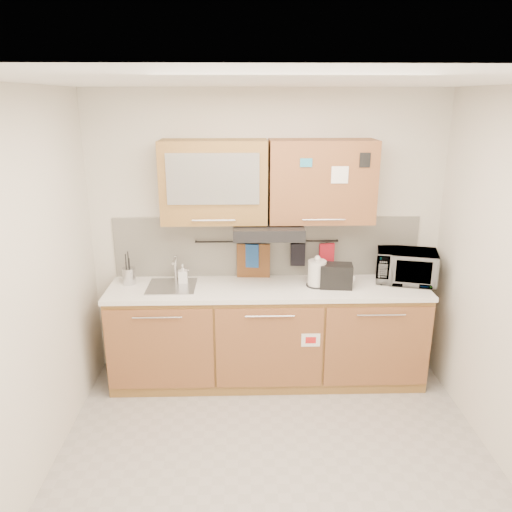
{
  "coord_description": "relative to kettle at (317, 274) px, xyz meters",
  "views": [
    {
      "loc": [
        -0.22,
        -2.93,
        2.51
      ],
      "look_at": [
        -0.11,
        1.05,
        1.25
      ],
      "focal_mm": 35.0,
      "sensor_mm": 36.0,
      "label": 1
    }
  ],
  "objects": [
    {
      "name": "oven_mitt",
      "position": [
        -0.57,
        0.24,
        0.1
      ],
      "size": [
        0.14,
        0.05,
        0.22
      ],
      "primitive_type": "cube",
      "rotation": [
        0.0,
        0.0,
        -0.17
      ],
      "color": "navy",
      "rests_on": "utensil_rail"
    },
    {
      "name": "cutting_board",
      "position": [
        -0.56,
        0.24,
        0.02
      ],
      "size": [
        0.31,
        0.04,
        0.38
      ],
      "primitive_type": "cube",
      "rotation": [
        0.0,
        0.0,
        -0.05
      ],
      "color": "brown",
      "rests_on": "utensil_rail"
    },
    {
      "name": "sink",
      "position": [
        -1.28,
        0.01,
        -0.11
      ],
      "size": [
        0.42,
        0.4,
        0.26
      ],
      "color": "silver",
      "rests_on": "countertop"
    },
    {
      "name": "toaster",
      "position": [
        0.16,
        -0.04,
        -0.0
      ],
      "size": [
        0.3,
        0.2,
        0.21
      ],
      "rotation": [
        0.0,
        0.0,
        -0.11
      ],
      "color": "black",
      "rests_on": "countertop"
    },
    {
      "name": "utensil_rail",
      "position": [
        -0.43,
        0.26,
        0.23
      ],
      "size": [
        1.3,
        0.02,
        0.02
      ],
      "primitive_type": "cylinder",
      "rotation": [
        0.0,
        1.57,
        0.0
      ],
      "color": "black",
      "rests_on": "backsplash"
    },
    {
      "name": "backsplash",
      "position": [
        -0.43,
        0.29,
        0.17
      ],
      "size": [
        2.8,
        0.02,
        0.56
      ],
      "primitive_type": "cube",
      "color": "silver",
      "rests_on": "countertop"
    },
    {
      "name": "range_hood",
      "position": [
        -0.43,
        0.06,
        0.39
      ],
      "size": [
        0.6,
        0.46,
        0.1
      ],
      "primitive_type": "cube",
      "color": "black",
      "rests_on": "upper_cabinets"
    },
    {
      "name": "floor",
      "position": [
        -0.43,
        -1.19,
        -1.03
      ],
      "size": [
        3.2,
        3.2,
        0.0
      ],
      "primitive_type": "plane",
      "color": "#9E9993",
      "rests_on": "ground"
    },
    {
      "name": "upper_cabinets",
      "position": [
        -0.44,
        0.13,
        0.8
      ],
      "size": [
        1.82,
        0.37,
        0.7
      ],
      "color": "#A67B3A",
      "rests_on": "wall_back"
    },
    {
      "name": "soap_bottle",
      "position": [
        -1.19,
        0.1,
        -0.02
      ],
      "size": [
        0.08,
        0.09,
        0.18
      ],
      "primitive_type": "imported",
      "rotation": [
        0.0,
        0.0,
        0.06
      ],
      "color": "#999999",
      "rests_on": "countertop"
    },
    {
      "name": "pot_holder",
      "position": [
        0.12,
        0.24,
        0.12
      ],
      "size": [
        0.14,
        0.05,
        0.17
      ],
      "primitive_type": "cube",
      "rotation": [
        0.0,
        0.0,
        0.18
      ],
      "color": "#B41826",
      "rests_on": "utensil_rail"
    },
    {
      "name": "utensil_crock",
      "position": [
        -1.67,
        0.1,
        -0.04
      ],
      "size": [
        0.15,
        0.15,
        0.3
      ],
      "rotation": [
        0.0,
        0.0,
        -0.31
      ],
      "color": "#B9BABE",
      "rests_on": "countertop"
    },
    {
      "name": "kettle",
      "position": [
        0.0,
        0.0,
        0.0
      ],
      "size": [
        0.21,
        0.19,
        0.28
      ],
      "rotation": [
        0.0,
        0.0,
        -0.2
      ],
      "color": "silver",
      "rests_on": "countertop"
    },
    {
      "name": "wall_left",
      "position": [
        -2.03,
        -1.19,
        0.27
      ],
      "size": [
        0.0,
        3.0,
        3.0
      ],
      "primitive_type": "plane",
      "rotation": [
        1.57,
        0.0,
        1.57
      ],
      "color": "silver",
      "rests_on": "ground"
    },
    {
      "name": "wall_back",
      "position": [
        -0.43,
        0.31,
        0.27
      ],
      "size": [
        3.2,
        0.0,
        3.2
      ],
      "primitive_type": "plane",
      "rotation": [
        1.57,
        0.0,
        0.0
      ],
      "color": "silver",
      "rests_on": "ground"
    },
    {
      "name": "microwave",
      "position": [
        0.82,
        0.09,
        0.03
      ],
      "size": [
        0.59,
        0.48,
        0.29
      ],
      "primitive_type": "imported",
      "rotation": [
        0.0,
        0.0,
        -0.26
      ],
      "color": "#999999",
      "rests_on": "countertop"
    },
    {
      "name": "base_cabinet",
      "position": [
        -0.43,
        -0.0,
        -0.63
      ],
      "size": [
        2.8,
        0.64,
        0.88
      ],
      "color": "#A67B3A",
      "rests_on": "floor"
    },
    {
      "name": "countertop",
      "position": [
        -0.43,
        -0.0,
        -0.13
      ],
      "size": [
        2.82,
        0.62,
        0.04
      ],
      "primitive_type": "cube",
      "color": "white",
      "rests_on": "base_cabinet"
    },
    {
      "name": "dark_pouch",
      "position": [
        -0.15,
        0.24,
        0.1
      ],
      "size": [
        0.14,
        0.05,
        0.21
      ],
      "primitive_type": "cube",
      "rotation": [
        0.0,
        0.0,
        -0.07
      ],
      "color": "black",
      "rests_on": "utensil_rail"
    },
    {
      "name": "ceiling",
      "position": [
        -0.43,
        -1.19,
        1.57
      ],
      "size": [
        3.2,
        3.2,
        0.0
      ],
      "primitive_type": "plane",
      "rotation": [
        3.14,
        0.0,
        0.0
      ],
      "color": "white",
      "rests_on": "wall_back"
    }
  ]
}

